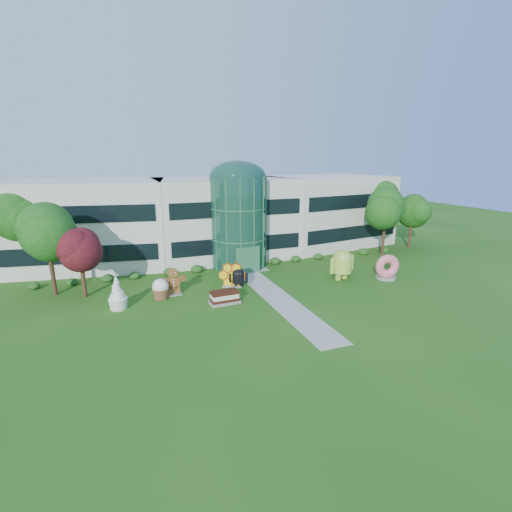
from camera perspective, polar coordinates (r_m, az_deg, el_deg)
name	(u,v)px	position (r m, az deg, el deg)	size (l,w,h in m)	color
ground	(284,303)	(31.04, 4.33, -7.26)	(140.00, 140.00, 0.00)	#215114
building	(223,217)	(46.23, -5.06, 6.04)	(46.00, 15.00, 9.30)	beige
atrium	(238,222)	(40.51, -2.74, 5.20)	(6.00, 6.00, 9.80)	#194738
walkway	(274,295)	(32.72, 2.85, -6.01)	(2.40, 20.00, 0.04)	#9E9E93
tree_red	(81,263)	(34.74, -25.27, -1.05)	(4.00, 4.00, 6.00)	#3F0C14
trees_backdrop	(236,227)	(41.57, -3.15, 4.46)	(52.00, 8.00, 8.40)	#134711
android_green	(342,262)	(37.44, 13.12, -0.91)	(3.09, 2.06, 3.50)	#9FCF42
android_black	(238,276)	(34.43, -2.73, -3.14)	(1.83, 1.23, 2.08)	black
donut	(387,266)	(38.95, 19.45, -1.52)	(2.42, 1.16, 2.52)	#EB5973
gingerbread	(173,282)	(33.19, -12.62, -3.85)	(2.66, 1.02, 2.45)	brown
ice_cream_sandwich	(225,297)	(30.87, -4.87, -6.30)	(2.48, 1.24, 1.10)	black
honeycomb	(232,276)	(34.61, -3.69, -3.07)	(2.64, 0.94, 2.07)	yellow
froyo	(117,293)	(31.37, -20.58, -5.32)	(1.58, 1.58, 2.71)	white
cupcake	(161,289)	(32.66, -14.48, -4.90)	(1.48, 1.48, 1.78)	white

